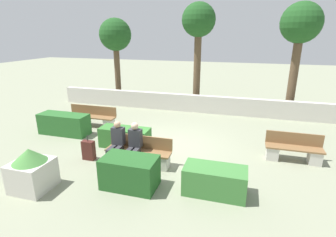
{
  "coord_description": "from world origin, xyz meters",
  "views": [
    {
      "loc": [
        2.41,
        -8.17,
        3.83
      ],
      "look_at": [
        -0.15,
        0.5,
        0.9
      ],
      "focal_mm": 28.0,
      "sensor_mm": 36.0,
      "label": 1
    }
  ],
  "objects_px": {
    "bench_left_side": "(293,151)",
    "planter_corner_left": "(32,170)",
    "tree_leftmost": "(115,37)",
    "tree_center_right": "(300,28)",
    "tree_center_left": "(199,25)",
    "bench_front": "(139,154)",
    "person_seated_woman": "(117,141)",
    "suitcase": "(89,150)",
    "bench_right_side": "(91,118)",
    "person_seated_man": "(134,143)"
  },
  "relations": [
    {
      "from": "bench_left_side",
      "to": "planter_corner_left",
      "type": "height_order",
      "value": "planter_corner_left"
    },
    {
      "from": "planter_corner_left",
      "to": "tree_leftmost",
      "type": "relative_size",
      "value": 0.24
    },
    {
      "from": "tree_center_right",
      "to": "tree_center_left",
      "type": "bearing_deg",
      "value": 179.64
    },
    {
      "from": "bench_left_side",
      "to": "tree_center_right",
      "type": "relative_size",
      "value": 0.32
    },
    {
      "from": "bench_front",
      "to": "tree_center_left",
      "type": "relative_size",
      "value": 0.38
    },
    {
      "from": "bench_front",
      "to": "planter_corner_left",
      "type": "bearing_deg",
      "value": -136.04
    },
    {
      "from": "person_seated_woman",
      "to": "suitcase",
      "type": "height_order",
      "value": "person_seated_woman"
    },
    {
      "from": "bench_right_side",
      "to": "tree_leftmost",
      "type": "bearing_deg",
      "value": 90.79
    },
    {
      "from": "person_seated_man",
      "to": "suitcase",
      "type": "distance_m",
      "value": 1.63
    },
    {
      "from": "person_seated_woman",
      "to": "tree_leftmost",
      "type": "distance_m",
      "value": 8.7
    },
    {
      "from": "bench_front",
      "to": "tree_center_right",
      "type": "xyz_separation_m",
      "value": [
        5.1,
        6.91,
        3.75
      ]
    },
    {
      "from": "bench_left_side",
      "to": "planter_corner_left",
      "type": "distance_m",
      "value": 7.58
    },
    {
      "from": "bench_left_side",
      "to": "suitcase",
      "type": "distance_m",
      "value": 6.46
    },
    {
      "from": "planter_corner_left",
      "to": "tree_center_left",
      "type": "relative_size",
      "value": 0.21
    },
    {
      "from": "person_seated_woman",
      "to": "planter_corner_left",
      "type": "bearing_deg",
      "value": -127.67
    },
    {
      "from": "bench_front",
      "to": "person_seated_man",
      "type": "height_order",
      "value": "person_seated_man"
    },
    {
      "from": "planter_corner_left",
      "to": "suitcase",
      "type": "height_order",
      "value": "planter_corner_left"
    },
    {
      "from": "tree_leftmost",
      "to": "tree_center_right",
      "type": "xyz_separation_m",
      "value": [
        9.37,
        -0.29,
        0.43
      ]
    },
    {
      "from": "bench_left_side",
      "to": "person_seated_woman",
      "type": "height_order",
      "value": "person_seated_woman"
    },
    {
      "from": "planter_corner_left",
      "to": "tree_leftmost",
      "type": "distance_m",
      "value": 9.97
    },
    {
      "from": "bench_left_side",
      "to": "planter_corner_left",
      "type": "bearing_deg",
      "value": -148.19
    },
    {
      "from": "bench_front",
      "to": "person_seated_man",
      "type": "relative_size",
      "value": 1.49
    },
    {
      "from": "person_seated_man",
      "to": "tree_center_right",
      "type": "height_order",
      "value": "tree_center_right"
    },
    {
      "from": "suitcase",
      "to": "tree_center_right",
      "type": "height_order",
      "value": "tree_center_right"
    },
    {
      "from": "bench_front",
      "to": "bench_right_side",
      "type": "xyz_separation_m",
      "value": [
        -3.3,
        2.66,
        0.01
      ]
    },
    {
      "from": "person_seated_man",
      "to": "person_seated_woman",
      "type": "bearing_deg",
      "value": -179.81
    },
    {
      "from": "person_seated_woman",
      "to": "tree_center_right",
      "type": "xyz_separation_m",
      "value": [
        5.74,
        7.05,
        3.35
      ]
    },
    {
      "from": "bench_right_side",
      "to": "person_seated_man",
      "type": "distance_m",
      "value": 4.29
    },
    {
      "from": "bench_left_side",
      "to": "suitcase",
      "type": "xyz_separation_m",
      "value": [
        -6.22,
        -1.74,
        -0.02
      ]
    },
    {
      "from": "suitcase",
      "to": "tree_center_left",
      "type": "bearing_deg",
      "value": 73.38
    },
    {
      "from": "bench_front",
      "to": "suitcase",
      "type": "xyz_separation_m",
      "value": [
        -1.65,
        -0.15,
        -0.03
      ]
    },
    {
      "from": "person_seated_man",
      "to": "tree_leftmost",
      "type": "bearing_deg",
      "value": 119.74
    },
    {
      "from": "tree_center_left",
      "to": "tree_center_right",
      "type": "bearing_deg",
      "value": -0.36
    },
    {
      "from": "bench_right_side",
      "to": "planter_corner_left",
      "type": "bearing_deg",
      "value": -86.69
    },
    {
      "from": "bench_right_side",
      "to": "person_seated_man",
      "type": "height_order",
      "value": "person_seated_man"
    },
    {
      "from": "bench_front",
      "to": "suitcase",
      "type": "distance_m",
      "value": 1.66
    },
    {
      "from": "bench_front",
      "to": "tree_center_left",
      "type": "xyz_separation_m",
      "value": [
        0.47,
        6.94,
        3.9
      ]
    },
    {
      "from": "bench_right_side",
      "to": "tree_leftmost",
      "type": "distance_m",
      "value": 5.7
    },
    {
      "from": "bench_front",
      "to": "bench_left_side",
      "type": "bearing_deg",
      "value": 19.26
    },
    {
      "from": "person_seated_woman",
      "to": "planter_corner_left",
      "type": "xyz_separation_m",
      "value": [
        -1.44,
        -1.87,
        -0.21
      ]
    },
    {
      "from": "suitcase",
      "to": "tree_center_right",
      "type": "distance_m",
      "value": 10.47
    },
    {
      "from": "person_seated_woman",
      "to": "bench_front",
      "type": "bearing_deg",
      "value": 12.49
    },
    {
      "from": "bench_front",
      "to": "suitcase",
      "type": "relative_size",
      "value": 2.45
    },
    {
      "from": "bench_left_side",
      "to": "bench_right_side",
      "type": "xyz_separation_m",
      "value": [
        -7.87,
        1.07,
        0.02
      ]
    },
    {
      "from": "suitcase",
      "to": "tree_center_left",
      "type": "distance_m",
      "value": 8.37
    },
    {
      "from": "person_seated_woman",
      "to": "suitcase",
      "type": "distance_m",
      "value": 1.1
    },
    {
      "from": "bench_right_side",
      "to": "tree_center_right",
      "type": "bearing_deg",
      "value": 15.53
    },
    {
      "from": "person_seated_woman",
      "to": "tree_center_left",
      "type": "xyz_separation_m",
      "value": [
        1.11,
        7.08,
        3.5
      ]
    },
    {
      "from": "bench_front",
      "to": "suitcase",
      "type": "bearing_deg",
      "value": -174.88
    },
    {
      "from": "bench_left_side",
      "to": "tree_center_left",
      "type": "bearing_deg",
      "value": 130.89
    }
  ]
}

